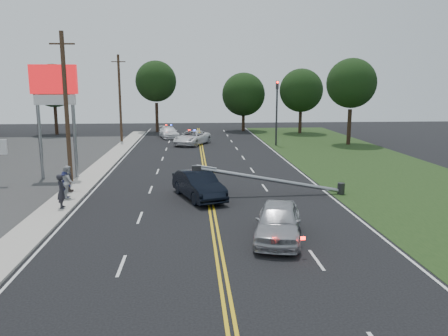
{
  "coord_description": "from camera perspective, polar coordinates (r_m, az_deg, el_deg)",
  "views": [
    {
      "loc": [
        -1.02,
        -17.49,
        6.62
      ],
      "look_at": [
        0.89,
        8.22,
        1.7
      ],
      "focal_mm": 35.0,
      "sensor_mm": 36.0,
      "label": 1
    }
  ],
  "objects": [
    {
      "name": "tree_9",
      "position": [
        50.95,
        16.31,
        10.56
      ],
      "size": [
        5.46,
        5.46,
        9.53
      ],
      "color": "black",
      "rests_on": "ground"
    },
    {
      "name": "bystander_a",
      "position": [
        24.89,
        -20.46,
        -2.85
      ],
      "size": [
        0.54,
        0.73,
        1.84
      ],
      "primitive_type": "imported",
      "rotation": [
        0.0,
        0.0,
        1.73
      ],
      "color": "#232229",
      "rests_on": "sidewalk"
    },
    {
      "name": "bystander_b",
      "position": [
        26.95,
        -19.68,
        -1.7
      ],
      "size": [
        0.96,
        1.1,
        1.92
      ],
      "primitive_type": "imported",
      "rotation": [
        0.0,
        0.0,
        1.85
      ],
      "color": "#AEAEB2",
      "rests_on": "sidewalk"
    },
    {
      "name": "fallen_streetlight",
      "position": [
        26.64,
        7.12,
        -1.64
      ],
      "size": [
        9.36,
        0.44,
        1.91
      ],
      "color": "#2D2D30",
      "rests_on": "ground"
    },
    {
      "name": "emergency_a",
      "position": [
        49.23,
        -4.2,
        3.97
      ],
      "size": [
        4.72,
        6.2,
        1.56
      ],
      "primitive_type": "imported",
      "rotation": [
        0.0,
        0.0,
        -0.43
      ],
      "color": "white",
      "rests_on": "ground"
    },
    {
      "name": "bystander_d",
      "position": [
        28.49,
        -19.56,
        -1.36
      ],
      "size": [
        0.41,
        0.95,
        1.61
      ],
      "primitive_type": "imported",
      "rotation": [
        0.0,
        0.0,
        1.59
      ],
      "color": "#574B45",
      "rests_on": "sidewalk"
    },
    {
      "name": "waiting_sedan",
      "position": [
        19.19,
        7.12,
        -6.91
      ],
      "size": [
        2.98,
        5.07,
        1.62
      ],
      "primitive_type": "imported",
      "rotation": [
        0.0,
        0.0,
        -0.24
      ],
      "color": "#AAABB2",
      "rests_on": "ground"
    },
    {
      "name": "ground",
      "position": [
        18.73,
        -0.87,
        -9.9
      ],
      "size": [
        120.0,
        120.0,
        0.0
      ],
      "primitive_type": "plane",
      "color": "black",
      "rests_on": "ground"
    },
    {
      "name": "centerline_yellow",
      "position": [
        28.3,
        -2.07,
        -2.71
      ],
      "size": [
        0.36,
        80.0,
        0.0
      ],
      "primitive_type": "cube",
      "color": "gold",
      "rests_on": "ground"
    },
    {
      "name": "bystander_c",
      "position": [
        27.0,
        -19.93,
        -2.04
      ],
      "size": [
        0.69,
        1.09,
        1.6
      ],
      "primitive_type": "imported",
      "rotation": [
        0.0,
        0.0,
        1.48
      ],
      "color": "#1C2047",
      "rests_on": "sidewalk"
    },
    {
      "name": "pylon_sign",
      "position": [
        32.9,
        -21.28,
        8.99
      ],
      "size": [
        3.2,
        0.35,
        8.0
      ],
      "color": "gray",
      "rests_on": "ground"
    },
    {
      "name": "tree_8",
      "position": [
        61.54,
        10.05,
        9.94
      ],
      "size": [
        5.91,
        5.91,
        8.83
      ],
      "color": "black",
      "rests_on": "ground"
    },
    {
      "name": "tree_6",
      "position": [
        62.84,
        -8.89,
        11.11
      ],
      "size": [
        5.7,
        5.7,
        9.96
      ],
      "color": "black",
      "rests_on": "ground"
    },
    {
      "name": "grass_verge",
      "position": [
        31.79,
        23.05,
        -2.08
      ],
      "size": [
        12.0,
        80.0,
        0.01
      ],
      "primitive_type": "cube",
      "color": "#1C3213",
      "rests_on": "ground"
    },
    {
      "name": "emergency_b",
      "position": [
        55.76,
        -7.23,
        4.63
      ],
      "size": [
        3.04,
        5.2,
        1.42
      ],
      "primitive_type": "imported",
      "rotation": [
        0.0,
        0.0,
        0.23
      ],
      "color": "white",
      "rests_on": "ground"
    },
    {
      "name": "tree_7",
      "position": [
        63.71,
        2.57,
        9.58
      ],
      "size": [
        6.19,
        6.19,
        8.37
      ],
      "color": "black",
      "rests_on": "ground"
    },
    {
      "name": "crashed_sedan",
      "position": [
        25.81,
        -3.34,
        -2.22
      ],
      "size": [
        3.32,
        5.23,
        1.63
      ],
      "primitive_type": "imported",
      "rotation": [
        0.0,
        0.0,
        0.35
      ],
      "color": "black",
      "rests_on": "ground"
    },
    {
      "name": "utility_pole_far",
      "position": [
        52.16,
        -13.44,
        8.83
      ],
      "size": [
        1.6,
        0.28,
        10.0
      ],
      "color": "#382619",
      "rests_on": "ground"
    },
    {
      "name": "traffic_signal",
      "position": [
        48.46,
        6.91,
        7.87
      ],
      "size": [
        0.28,
        0.41,
        7.05
      ],
      "color": "#2D2D30",
      "rests_on": "ground"
    },
    {
      "name": "utility_pole_mid",
      "position": [
        30.65,
        -19.9,
        7.29
      ],
      "size": [
        1.6,
        0.28,
        10.0
      ],
      "color": "#382619",
      "rests_on": "ground"
    },
    {
      "name": "tree_5",
      "position": [
        63.2,
        -21.37,
        9.97
      ],
      "size": [
        5.7,
        5.7,
        9.36
      ],
      "color": "black",
      "rests_on": "ground"
    },
    {
      "name": "sidewalk",
      "position": [
        29.21,
        -18.79,
        -2.76
      ],
      "size": [
        1.8,
        70.0,
        0.12
      ],
      "primitive_type": "cube",
      "color": "#ACA69B",
      "rests_on": "ground"
    }
  ]
}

